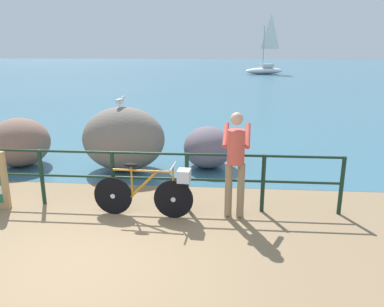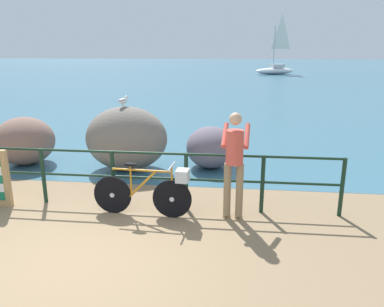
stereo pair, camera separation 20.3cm
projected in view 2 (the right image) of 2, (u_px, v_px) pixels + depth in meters
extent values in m
cube|color=#846B4C|center=(203.00, 93.00, 24.18)|extent=(120.00, 120.00, 0.10)
cube|color=#38667A|center=(221.00, 69.00, 50.93)|extent=(120.00, 90.00, 0.01)
cylinder|color=black|center=(43.00, 176.00, 6.85)|extent=(0.07, 0.07, 1.02)
cylinder|color=black|center=(113.00, 178.00, 6.71)|extent=(0.07, 0.07, 1.02)
cylinder|color=black|center=(186.00, 181.00, 6.56)|extent=(0.07, 0.07, 1.02)
cylinder|color=black|center=(262.00, 184.00, 6.42)|extent=(0.07, 0.07, 1.02)
cylinder|color=black|center=(342.00, 187.00, 6.28)|extent=(0.07, 0.07, 1.02)
cylinder|color=black|center=(112.00, 152.00, 6.58)|extent=(7.83, 0.04, 0.04)
cylinder|color=black|center=(113.00, 176.00, 6.70)|extent=(7.83, 0.04, 0.04)
cylinder|color=black|center=(113.00, 195.00, 6.44)|extent=(0.66, 0.08, 0.66)
cylinder|color=#B7BCC6|center=(113.00, 195.00, 6.44)|extent=(0.08, 0.06, 0.08)
cylinder|color=black|center=(172.00, 199.00, 6.27)|extent=(0.66, 0.08, 0.66)
cylinder|color=#B7BCC6|center=(172.00, 199.00, 6.27)|extent=(0.08, 0.06, 0.08)
cylinder|color=#B27219|center=(141.00, 170.00, 6.23)|extent=(0.99, 0.10, 0.04)
cylinder|color=#B27219|center=(143.00, 184.00, 6.29)|extent=(0.50, 0.07, 0.50)
cylinder|color=#B27219|center=(131.00, 181.00, 6.32)|extent=(0.03, 0.03, 0.53)
ellipsoid|color=black|center=(130.00, 164.00, 6.24)|extent=(0.25, 0.11, 0.06)
cylinder|color=#B27219|center=(172.00, 183.00, 6.19)|extent=(0.03, 0.03, 0.57)
cylinder|color=#B7BCC6|center=(172.00, 166.00, 6.11)|extent=(0.06, 0.48, 0.03)
cube|color=#B7BCC6|center=(183.00, 176.00, 6.13)|extent=(0.21, 0.25, 0.20)
cylinder|color=#8C7251|center=(227.00, 191.00, 6.21)|extent=(0.12, 0.12, 0.95)
ellipsoid|color=#513319|center=(227.00, 214.00, 6.39)|extent=(0.12, 0.27, 0.08)
cylinder|color=#8C7251|center=(239.00, 192.00, 6.18)|extent=(0.12, 0.12, 0.95)
ellipsoid|color=#513319|center=(239.00, 215.00, 6.35)|extent=(0.12, 0.27, 0.08)
cylinder|color=#CC4C3F|center=(235.00, 147.00, 5.99)|extent=(0.28, 0.28, 0.55)
sphere|color=tan|center=(236.00, 119.00, 5.87)|extent=(0.20, 0.20, 0.20)
cylinder|color=#CC4C3F|center=(225.00, 135.00, 6.21)|extent=(0.11, 0.52, 0.34)
cylinder|color=#CC4C3F|center=(247.00, 136.00, 6.15)|extent=(0.11, 0.52, 0.34)
ellipsoid|color=slate|center=(127.00, 139.00, 8.69)|extent=(1.88, 1.43, 1.47)
ellipsoid|color=#826053|center=(24.00, 141.00, 9.13)|extent=(1.42, 1.40, 1.15)
ellipsoid|color=slate|center=(211.00, 147.00, 8.91)|extent=(1.14, 1.28, 0.97)
cylinder|color=gold|center=(122.00, 105.00, 8.50)|extent=(0.01, 0.01, 0.06)
cylinder|color=gold|center=(124.00, 105.00, 8.48)|extent=(0.01, 0.01, 0.06)
ellipsoid|color=white|center=(123.00, 101.00, 8.47)|extent=(0.20, 0.28, 0.13)
ellipsoid|color=#9E9EA3|center=(122.00, 100.00, 8.44)|extent=(0.20, 0.27, 0.06)
sphere|color=white|center=(126.00, 97.00, 8.55)|extent=(0.08, 0.08, 0.08)
cone|color=gold|center=(127.00, 97.00, 8.60)|extent=(0.04, 0.06, 0.02)
ellipsoid|color=white|center=(275.00, 71.00, 40.09)|extent=(4.55, 2.97, 0.70)
cube|color=silver|center=(277.00, 66.00, 40.03)|extent=(1.51, 1.26, 0.36)
cylinder|color=#B2B2B7|center=(274.00, 47.00, 39.37)|extent=(0.10, 0.10, 4.20)
pyramid|color=white|center=(282.00, 31.00, 39.16)|extent=(1.49, 0.70, 3.57)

